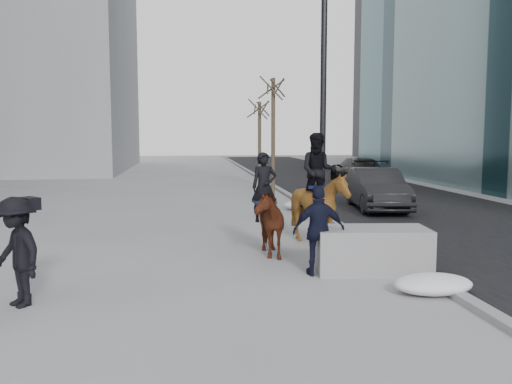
{
  "coord_description": "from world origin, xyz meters",
  "views": [
    {
      "loc": [
        -1.48,
        -10.25,
        2.73
      ],
      "look_at": [
        0.0,
        1.2,
        1.5
      ],
      "focal_mm": 38.0,
      "sensor_mm": 36.0,
      "label": 1
    }
  ],
  "objects": [
    {
      "name": "ground",
      "position": [
        0.0,
        0.0,
        0.0
      ],
      "size": [
        120.0,
        120.0,
        0.0
      ],
      "primitive_type": "plane",
      "color": "gray",
      "rests_on": "ground"
    },
    {
      "name": "road",
      "position": [
        7.0,
        10.0,
        0.01
      ],
      "size": [
        8.0,
        90.0,
        0.01
      ],
      "primitive_type": "cube",
      "color": "black",
      "rests_on": "ground"
    },
    {
      "name": "curb",
      "position": [
        3.0,
        10.0,
        0.06
      ],
      "size": [
        0.25,
        90.0,
        0.12
      ],
      "primitive_type": "cube",
      "color": "gray",
      "rests_on": "ground"
    },
    {
      "name": "planter",
      "position": [
        2.17,
        -0.03,
        0.44
      ],
      "size": [
        2.31,
        1.33,
        0.88
      ],
      "primitive_type": "cube",
      "rotation": [
        0.0,
        0.0,
        -0.11
      ],
      "color": "gray",
      "rests_on": "ground"
    },
    {
      "name": "car_near",
      "position": [
        5.38,
        8.58,
        0.75
      ],
      "size": [
        2.12,
        4.71,
        1.5
      ],
      "primitive_type": "imported",
      "rotation": [
        0.0,
        0.0,
        -0.12
      ],
      "color": "black",
      "rests_on": "ground"
    },
    {
      "name": "car_far",
      "position": [
        7.79,
        18.29,
        0.74
      ],
      "size": [
        2.27,
        5.18,
        1.48
      ],
      "primitive_type": "imported",
      "rotation": [
        0.0,
        0.0,
        3.1
      ],
      "color": "black",
      "rests_on": "ground"
    },
    {
      "name": "tree_near",
      "position": [
        2.4,
        13.8,
        2.9
      ],
      "size": [
        1.2,
        1.2,
        5.8
      ],
      "primitive_type": null,
      "color": "#3B3223",
      "rests_on": "ground"
    },
    {
      "name": "tree_far",
      "position": [
        2.4,
        18.32,
        2.47
      ],
      "size": [
        1.2,
        1.2,
        4.93
      ],
      "primitive_type": null,
      "color": "#392F21",
      "rests_on": "ground"
    },
    {
      "name": "mounted_left",
      "position": [
        0.28,
        1.77,
        0.87
      ],
      "size": [
        0.93,
        1.85,
        2.33
      ],
      "color": "#4E210F",
      "rests_on": "ground"
    },
    {
      "name": "mounted_right",
      "position": [
        1.78,
        2.77,
        1.11
      ],
      "size": [
        1.81,
        1.95,
        2.77
      ],
      "color": "#532E10",
      "rests_on": "ground"
    },
    {
      "name": "feeder",
      "position": [
        1.05,
        -0.17,
        0.88
      ],
      "size": [
        1.04,
        0.87,
        1.75
      ],
      "color": "black",
      "rests_on": "ground"
    },
    {
      "name": "camera_crew",
      "position": [
        -4.15,
        -1.41,
        0.89
      ],
      "size": [
        1.25,
        1.27,
        1.75
      ],
      "color": "black",
      "rests_on": "ground"
    },
    {
      "name": "lamppost",
      "position": [
        2.6,
        5.53,
        4.99
      ],
      "size": [
        0.25,
        1.9,
        9.09
      ],
      "color": "black",
      "rests_on": "ground"
    },
    {
      "name": "snow_piles",
      "position": [
        2.7,
        3.48,
        0.18
      ],
      "size": [
        1.43,
        11.4,
        0.36
      ],
      "color": "silver",
      "rests_on": "ground"
    }
  ]
}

